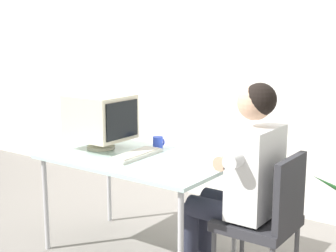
{
  "coord_description": "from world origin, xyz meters",
  "views": [
    {
      "loc": [
        2.09,
        -2.55,
        1.58
      ],
      "look_at": [
        0.26,
        0.0,
        0.97
      ],
      "focal_mm": 51.86,
      "sensor_mm": 36.0,
      "label": 1
    }
  ],
  "objects_px": {
    "crt_monitor": "(101,118)",
    "person_seated": "(241,176)",
    "desk_mug": "(158,143)",
    "keyboard": "(136,155)",
    "desk": "(138,165)",
    "office_chair": "(267,216)"
  },
  "relations": [
    {
      "from": "desk",
      "to": "crt_monitor",
      "type": "distance_m",
      "value": 0.48
    },
    {
      "from": "person_seated",
      "to": "desk_mug",
      "type": "xyz_separation_m",
      "value": [
        -0.81,
        0.24,
        0.06
      ]
    },
    {
      "from": "keyboard",
      "to": "desk",
      "type": "bearing_deg",
      "value": 32.39
    },
    {
      "from": "keyboard",
      "to": "person_seated",
      "type": "relative_size",
      "value": 0.36
    },
    {
      "from": "desk",
      "to": "keyboard",
      "type": "distance_m",
      "value": 0.07
    },
    {
      "from": "crt_monitor",
      "to": "office_chair",
      "type": "xyz_separation_m",
      "value": [
        1.35,
        0.0,
        -0.46
      ]
    },
    {
      "from": "crt_monitor",
      "to": "person_seated",
      "type": "height_order",
      "value": "person_seated"
    },
    {
      "from": "crt_monitor",
      "to": "keyboard",
      "type": "bearing_deg",
      "value": -6.38
    },
    {
      "from": "office_chair",
      "to": "desk_mug",
      "type": "relative_size",
      "value": 9.42
    },
    {
      "from": "desk",
      "to": "crt_monitor",
      "type": "height_order",
      "value": "crt_monitor"
    },
    {
      "from": "crt_monitor",
      "to": "person_seated",
      "type": "relative_size",
      "value": 0.33
    },
    {
      "from": "person_seated",
      "to": "desk_mug",
      "type": "bearing_deg",
      "value": 163.65
    },
    {
      "from": "person_seated",
      "to": "desk_mug",
      "type": "relative_size",
      "value": 13.87
    },
    {
      "from": "crt_monitor",
      "to": "keyboard",
      "type": "height_order",
      "value": "crt_monitor"
    },
    {
      "from": "desk_mug",
      "to": "office_chair",
      "type": "bearing_deg",
      "value": -13.45
    },
    {
      "from": "desk",
      "to": "person_seated",
      "type": "relative_size",
      "value": 1.01
    },
    {
      "from": "desk",
      "to": "keyboard",
      "type": "xyz_separation_m",
      "value": [
        -0.01,
        -0.01,
        0.07
      ]
    },
    {
      "from": "crt_monitor",
      "to": "keyboard",
      "type": "xyz_separation_m",
      "value": [
        0.37,
        -0.04,
        -0.22
      ]
    },
    {
      "from": "desk",
      "to": "keyboard",
      "type": "height_order",
      "value": "keyboard"
    },
    {
      "from": "keyboard",
      "to": "office_chair",
      "type": "xyz_separation_m",
      "value": [
        0.98,
        0.04,
        -0.24
      ]
    },
    {
      "from": "crt_monitor",
      "to": "office_chair",
      "type": "relative_size",
      "value": 0.49
    },
    {
      "from": "desk_mug",
      "to": "desk",
      "type": "bearing_deg",
      "value": -84.49
    }
  ]
}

